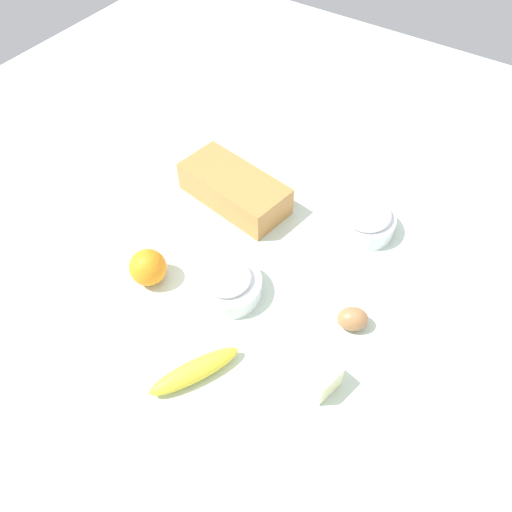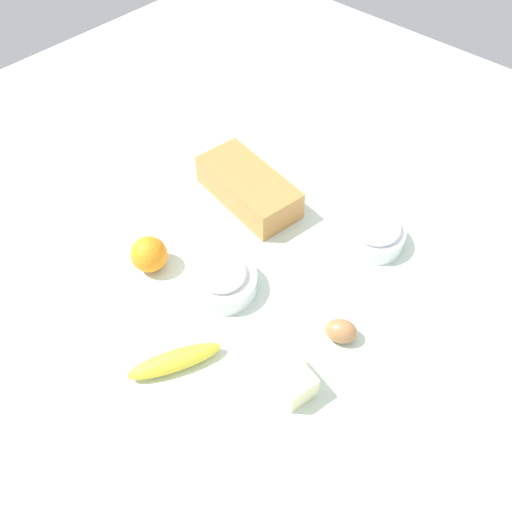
{
  "view_description": "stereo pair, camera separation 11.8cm",
  "coord_description": "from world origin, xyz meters",
  "px_view_note": "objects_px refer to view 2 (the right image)",
  "views": [
    {
      "loc": [
        0.42,
        -0.63,
        0.94
      ],
      "look_at": [
        0.0,
        0.0,
        0.04
      ],
      "focal_mm": 36.84,
      "sensor_mm": 36.0,
      "label": 1
    },
    {
      "loc": [
        0.51,
        -0.56,
        0.94
      ],
      "look_at": [
        0.0,
        0.0,
        0.04
      ],
      "focal_mm": 36.84,
      "sensor_mm": 36.0,
      "label": 2
    }
  ],
  "objects_px": {
    "butter_block": "(291,379)",
    "banana": "(175,361)",
    "orange_fruit": "(149,254)",
    "flour_bowl": "(222,279)",
    "sugar_bowl": "(374,232)",
    "loaf_pan": "(248,187)",
    "egg_near_butter": "(341,331)"
  },
  "relations": [
    {
      "from": "flour_bowl",
      "to": "egg_near_butter",
      "type": "distance_m",
      "value": 0.28
    },
    {
      "from": "orange_fruit",
      "to": "egg_near_butter",
      "type": "xyz_separation_m",
      "value": [
        0.43,
        0.14,
        -0.02
      ]
    },
    {
      "from": "flour_bowl",
      "to": "banana",
      "type": "relative_size",
      "value": 0.8
    },
    {
      "from": "loaf_pan",
      "to": "flour_bowl",
      "type": "relative_size",
      "value": 1.95
    },
    {
      "from": "flour_bowl",
      "to": "orange_fruit",
      "type": "relative_size",
      "value": 1.84
    },
    {
      "from": "flour_bowl",
      "to": "sugar_bowl",
      "type": "xyz_separation_m",
      "value": [
        0.17,
        0.34,
        0.0
      ]
    },
    {
      "from": "flour_bowl",
      "to": "orange_fruit",
      "type": "xyz_separation_m",
      "value": [
        -0.17,
        -0.07,
        0.01
      ]
    },
    {
      "from": "egg_near_butter",
      "to": "orange_fruit",
      "type": "bearing_deg",
      "value": -162.19
    },
    {
      "from": "loaf_pan",
      "to": "egg_near_butter",
      "type": "relative_size",
      "value": 4.53
    },
    {
      "from": "butter_block",
      "to": "banana",
      "type": "bearing_deg",
      "value": -148.66
    },
    {
      "from": "sugar_bowl",
      "to": "orange_fruit",
      "type": "xyz_separation_m",
      "value": [
        -0.33,
        -0.4,
        0.01
      ]
    },
    {
      "from": "banana",
      "to": "egg_near_butter",
      "type": "height_order",
      "value": "egg_near_butter"
    },
    {
      "from": "banana",
      "to": "loaf_pan",
      "type": "bearing_deg",
      "value": 116.13
    },
    {
      "from": "sugar_bowl",
      "to": "orange_fruit",
      "type": "bearing_deg",
      "value": -129.58
    },
    {
      "from": "egg_near_butter",
      "to": "flour_bowl",
      "type": "bearing_deg",
      "value": -164.68
    },
    {
      "from": "banana",
      "to": "orange_fruit",
      "type": "height_order",
      "value": "orange_fruit"
    },
    {
      "from": "butter_block",
      "to": "egg_near_butter",
      "type": "xyz_separation_m",
      "value": [
        0.01,
        0.15,
        -0.0
      ]
    },
    {
      "from": "loaf_pan",
      "to": "orange_fruit",
      "type": "relative_size",
      "value": 3.58
    },
    {
      "from": "flour_bowl",
      "to": "orange_fruit",
      "type": "bearing_deg",
      "value": -158.31
    },
    {
      "from": "butter_block",
      "to": "sugar_bowl",
      "type": "bearing_deg",
      "value": 102.91
    },
    {
      "from": "butter_block",
      "to": "orange_fruit",
      "type": "bearing_deg",
      "value": 178.06
    },
    {
      "from": "sugar_bowl",
      "to": "orange_fruit",
      "type": "height_order",
      "value": "orange_fruit"
    },
    {
      "from": "banana",
      "to": "egg_near_butter",
      "type": "distance_m",
      "value": 0.34
    },
    {
      "from": "banana",
      "to": "flour_bowl",
      "type": "bearing_deg",
      "value": 108.24
    },
    {
      "from": "orange_fruit",
      "to": "butter_block",
      "type": "xyz_separation_m",
      "value": [
        0.43,
        -0.01,
        -0.01
      ]
    },
    {
      "from": "loaf_pan",
      "to": "sugar_bowl",
      "type": "bearing_deg",
      "value": 24.72
    },
    {
      "from": "sugar_bowl",
      "to": "banana",
      "type": "bearing_deg",
      "value": -100.65
    },
    {
      "from": "sugar_bowl",
      "to": "banana",
      "type": "xyz_separation_m",
      "value": [
        -0.1,
        -0.54,
        -0.02
      ]
    },
    {
      "from": "flour_bowl",
      "to": "orange_fruit",
      "type": "distance_m",
      "value": 0.18
    },
    {
      "from": "flour_bowl",
      "to": "banana",
      "type": "bearing_deg",
      "value": -71.76
    },
    {
      "from": "sugar_bowl",
      "to": "egg_near_butter",
      "type": "distance_m",
      "value": 0.28
    },
    {
      "from": "loaf_pan",
      "to": "sugar_bowl",
      "type": "relative_size",
      "value": 2.05
    }
  ]
}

